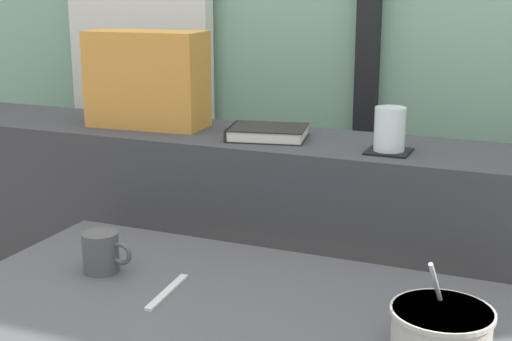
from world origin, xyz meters
The scene contains 8 objects.
dark_console_ledge centered at (0.00, 0.55, 0.44)m, with size 2.80×0.33×0.89m, color #38383D.
coaster_square centered at (0.27, 0.49, 0.89)m, with size 0.10×0.10×0.01m, color black.
juice_glass centered at (0.27, 0.49, 0.94)m, with size 0.07×0.07×0.10m.
closed_book centered at (-0.05, 0.53, 0.90)m, with size 0.22×0.18×0.03m.
throw_pillow centered at (-0.41, 0.55, 1.02)m, with size 0.32×0.14×0.26m, color #D18938.
soup_bowl centered at (0.49, -0.03, 0.72)m, with size 0.17×0.17×0.16m.
fork_utensil centered at (-0.04, -0.01, 0.69)m, with size 0.02×0.17×0.01m, color silver.
ceramic_mug centered at (-0.22, 0.03, 0.73)m, with size 0.11×0.08×0.08m.
Camera 1 is at (0.63, -1.14, 1.27)m, focal length 50.56 mm.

